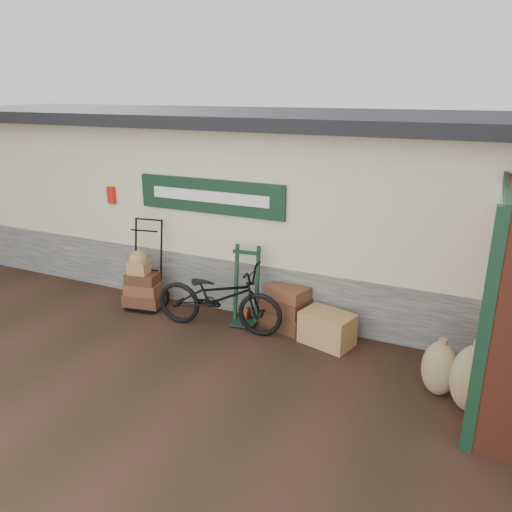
{
  "coord_description": "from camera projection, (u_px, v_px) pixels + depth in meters",
  "views": [
    {
      "loc": [
        3.68,
        -5.84,
        3.58
      ],
      "look_at": [
        0.54,
        0.9,
        1.08
      ],
      "focal_mm": 35.0,
      "sensor_mm": 36.0,
      "label": 1
    }
  ],
  "objects": [
    {
      "name": "burlap_sack_right",
      "position": [
        474.0,
        379.0,
        5.7
      ],
      "size": [
        0.59,
        0.52,
        0.85
      ],
      "primitive_type": "ellipsoid",
      "rotation": [
        0.0,
        0.0,
        0.14
      ],
      "color": "#92744E",
      "rests_on": "ground"
    },
    {
      "name": "burlap_sack_left",
      "position": [
        440.0,
        368.0,
        6.06
      ],
      "size": [
        0.54,
        0.49,
        0.71
      ],
      "primitive_type": "ellipsoid",
      "rotation": [
        0.0,
        0.0,
        -0.33
      ],
      "color": "#92744E",
      "rests_on": "ground"
    },
    {
      "name": "porter_trolley",
      "position": [
        146.0,
        263.0,
        8.47
      ],
      "size": [
        0.85,
        0.69,
        1.53
      ],
      "primitive_type": null,
      "rotation": [
        0.0,
        0.0,
        0.17
      ],
      "color": "black",
      "rests_on": "ground"
    },
    {
      "name": "ground",
      "position": [
        199.0,
        335.0,
        7.62
      ],
      "size": [
        80.0,
        80.0,
        0.0
      ],
      "primitive_type": "plane",
      "color": "black",
      "rests_on": "ground"
    },
    {
      "name": "bicycle",
      "position": [
        219.0,
        293.0,
        7.65
      ],
      "size": [
        0.94,
        2.13,
        1.2
      ],
      "primitive_type": "imported",
      "rotation": [
        0.0,
        0.0,
        1.68
      ],
      "color": "black",
      "rests_on": "ground"
    },
    {
      "name": "station_building",
      "position": [
        270.0,
        198.0,
        9.46
      ],
      "size": [
        14.4,
        4.1,
        3.2
      ],
      "color": "#4C4C47",
      "rests_on": "ground"
    },
    {
      "name": "suitcase_stack",
      "position": [
        285.0,
        306.0,
        7.81
      ],
      "size": [
        0.9,
        0.7,
        0.7
      ],
      "primitive_type": null,
      "rotation": [
        0.0,
        0.0,
        -0.29
      ],
      "color": "#3E2613",
      "rests_on": "ground"
    },
    {
      "name": "wicker_hamper",
      "position": [
        327.0,
        328.0,
        7.31
      ],
      "size": [
        0.84,
        0.66,
        0.48
      ],
      "primitive_type": "cube",
      "rotation": [
        0.0,
        0.0,
        -0.26
      ],
      "color": "#9B603E",
      "rests_on": "ground"
    },
    {
      "name": "green_barrow",
      "position": [
        246.0,
        286.0,
        7.85
      ],
      "size": [
        0.5,
        0.44,
        1.26
      ],
      "primitive_type": null,
      "rotation": [
        0.0,
        0.0,
        0.13
      ],
      "color": "black",
      "rests_on": "ground"
    }
  ]
}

